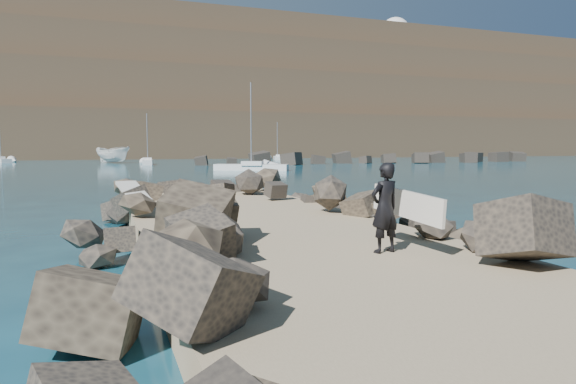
% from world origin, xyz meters
% --- Properties ---
extents(ground, '(800.00, 800.00, 0.00)m').
position_xyz_m(ground, '(0.00, 0.00, 0.00)').
color(ground, '#0F384C').
rests_on(ground, ground).
extents(jetty, '(6.00, 26.00, 0.60)m').
position_xyz_m(jetty, '(0.00, -2.00, 0.30)').
color(jetty, '#8C7759').
rests_on(jetty, ground).
extents(riprap_left, '(2.60, 22.00, 1.00)m').
position_xyz_m(riprap_left, '(-2.90, -1.50, 0.50)').
color(riprap_left, black).
rests_on(riprap_left, ground).
extents(riprap_right, '(2.60, 22.00, 1.00)m').
position_xyz_m(riprap_right, '(2.90, -1.50, 0.50)').
color(riprap_right, black).
rests_on(riprap_right, ground).
extents(breakwater_secondary, '(52.00, 4.00, 1.20)m').
position_xyz_m(breakwater_secondary, '(35.00, 55.00, 0.60)').
color(breakwater_secondary, black).
rests_on(breakwater_secondary, ground).
extents(headland, '(360.00, 140.00, 32.00)m').
position_xyz_m(headland, '(10.00, 160.00, 16.00)').
color(headland, '#2D4919').
rests_on(headland, ground).
extents(surfboard_resting, '(0.98, 2.44, 0.08)m').
position_xyz_m(surfboard_resting, '(-2.88, 3.65, 1.04)').
color(surfboard_resting, beige).
rests_on(surfboard_resting, riprap_left).
extents(boat_imported, '(6.06, 6.58, 2.52)m').
position_xyz_m(boat_imported, '(-1.96, 69.96, 1.26)').
color(boat_imported, silver).
rests_on(boat_imported, ground).
extents(surfer_with_board, '(0.89, 1.98, 1.59)m').
position_xyz_m(surfer_with_board, '(0.98, -3.45, 1.40)').
color(surfer_with_board, black).
rests_on(surfer_with_board, jetty).
extents(radome, '(10.88, 10.88, 17.23)m').
position_xyz_m(radome, '(98.43, 154.75, 42.02)').
color(radome, white).
rests_on(radome, headland).
extents(sailboat_f, '(3.85, 5.42, 6.87)m').
position_xyz_m(sailboat_f, '(35.64, 95.14, 0.35)').
color(sailboat_f, silver).
rests_on(sailboat_f, ground).
extents(sailboat_c, '(7.48, 5.11, 9.12)m').
position_xyz_m(sailboat_c, '(10.84, 39.72, 0.35)').
color(sailboat_c, silver).
rests_on(sailboat_c, ground).
extents(sailboat_e, '(3.88, 6.70, 8.06)m').
position_xyz_m(sailboat_e, '(-17.99, 76.75, 0.35)').
color(sailboat_e, silver).
rests_on(sailboat_e, ground).
extents(sailboat_b, '(1.90, 5.87, 7.09)m').
position_xyz_m(sailboat_b, '(2.28, 61.00, 0.35)').
color(sailboat_b, silver).
rests_on(sailboat_b, ground).
extents(sailboat_d, '(2.84, 6.01, 7.22)m').
position_xyz_m(sailboat_d, '(27.58, 80.35, 0.35)').
color(sailboat_d, silver).
rests_on(sailboat_d, ground).
extents(headland_buildings, '(137.50, 30.50, 5.00)m').
position_xyz_m(headland_buildings, '(16.81, 152.19, 33.97)').
color(headland_buildings, white).
rests_on(headland_buildings, headland).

